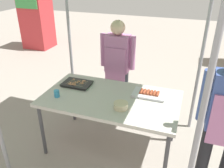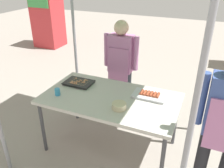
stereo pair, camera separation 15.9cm
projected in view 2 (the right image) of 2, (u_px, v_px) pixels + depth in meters
The scene contains 8 objects.
ground_plane at pixel (111, 146), 3.09m from camera, with size 18.00×18.00×0.00m, color gray.
stall_table at pixel (110, 101), 2.78m from camera, with size 1.60×0.90×0.75m.
tray_grilled_sausages at pixel (149, 95), 2.75m from camera, with size 0.39×0.24×0.06m.
tray_meat_skewers at pixel (79, 83), 3.05m from camera, with size 0.36×0.26×0.04m.
condiment_bowl at pixel (119, 106), 2.51m from camera, with size 0.16×0.16×0.07m, color #BFB28C.
drink_cup_near_edge at pixel (57, 92), 2.78m from camera, with size 0.06×0.06×0.09m, color #338CBF.
vendor_woman at pixel (121, 63), 3.39m from camera, with size 0.52×0.22×1.49m.
neighbor_stall_left at pixel (48, 17), 6.65m from camera, with size 0.73×0.69×1.65m.
Camera 2 is at (0.97, -2.18, 2.13)m, focal length 37.44 mm.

